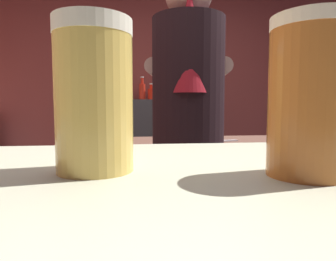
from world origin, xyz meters
TOP-DOWN VIEW (x-y plane):
  - wall_back at (0.00, 2.20)m, footprint 5.20×0.10m
  - prep_counter at (0.35, 0.56)m, footprint 2.10×0.60m
  - back_shelf at (-0.14, 1.92)m, footprint 0.79×0.36m
  - bartender at (0.01, 0.10)m, footprint 0.47×0.54m
  - knife_block at (0.84, 0.48)m, footprint 0.10×0.08m
  - mixing_bowl at (-0.41, 0.56)m, footprint 0.16×0.16m
  - chefs_knife at (0.29, 0.51)m, footprint 0.24×0.09m
  - pint_glass_near at (-0.28, -0.98)m, footprint 0.08×0.08m
  - pint_glass_far at (-0.08, -1.02)m, footprint 0.07×0.07m
  - bottle_hot_sauce at (-0.06, 1.94)m, footprint 0.07×0.07m
  - bottle_olive_oil at (-0.16, 1.95)m, footprint 0.07×0.07m

SIDE VIEW (x-z plane):
  - prep_counter at x=0.35m, z-range 0.00..0.93m
  - back_shelf at x=-0.14m, z-range 0.00..1.22m
  - chefs_knife at x=0.29m, z-range 0.93..0.94m
  - mixing_bowl at x=-0.41m, z-range 0.93..0.98m
  - bartender at x=0.01m, z-range 0.14..1.93m
  - knife_block at x=0.84m, z-range 0.90..1.17m
  - pint_glass_far at x=-0.08m, z-range 1.10..1.24m
  - pint_glass_near at x=-0.28m, z-range 1.10..1.24m
  - bottle_hot_sauce at x=-0.06m, z-range 1.20..1.38m
  - bottle_olive_oil at x=-0.16m, z-range 1.19..1.44m
  - wall_back at x=0.00m, z-range 0.00..2.70m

